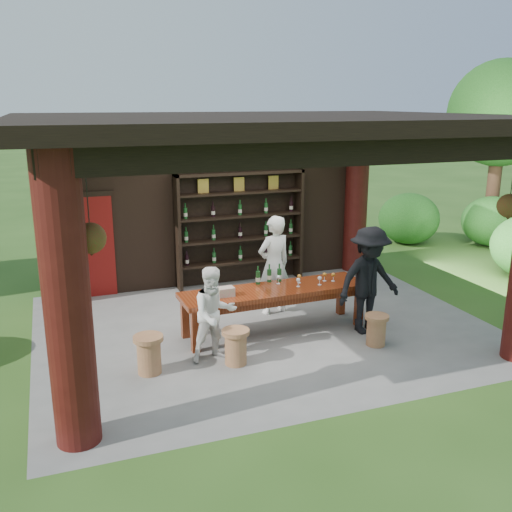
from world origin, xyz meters
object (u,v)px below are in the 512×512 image
object	(u,v)px
tasting_table	(274,295)
stool_near_left	(236,346)
stool_near_right	(376,329)
host	(274,265)
guest_woman	(214,314)
wine_shelf	(240,228)
guest_man	(369,280)
stool_far_left	(149,353)
napkin_basket	(226,292)

from	to	relation	value
tasting_table	stool_near_left	world-z (taller)	tasting_table
tasting_table	stool_near_right	bearing A→B (deg)	-39.64
stool_near_left	host	size ratio (longest dim) A/B	0.30
tasting_table	guest_woman	bearing A→B (deg)	-150.35
wine_shelf	stool_near_left	distance (m)	3.93
tasting_table	stool_near_right	xyz separation A→B (m)	(1.29, -1.07, -0.37)
stool_near_right	stool_near_left	bearing A→B (deg)	176.95
wine_shelf	stool_near_right	world-z (taller)	wine_shelf
guest_woman	guest_man	size ratio (longest dim) A/B	0.80
guest_man	stool_far_left	bearing A→B (deg)	177.53
stool_far_left	guest_man	world-z (taller)	guest_man
host	guest_woman	world-z (taller)	host
stool_near_left	stool_near_right	distance (m)	2.28
tasting_table	wine_shelf	bearing A→B (deg)	83.46
wine_shelf	guest_man	distance (m)	3.41
wine_shelf	stool_near_left	xyz separation A→B (m)	(-1.29, -3.61, -0.90)
host	napkin_basket	distance (m)	1.50
host	guest_man	bearing A→B (deg)	116.91
stool_near_left	stool_far_left	distance (m)	1.24
wine_shelf	guest_man	size ratio (longest dim) A/B	1.50
stool_near_right	napkin_basket	bearing A→B (deg)	155.50
stool_near_right	stool_far_left	size ratio (longest dim) A/B	0.89
stool_far_left	host	bearing A→B (deg)	32.75
wine_shelf	guest_woman	world-z (taller)	wine_shelf
tasting_table	stool_far_left	distance (m)	2.38
wine_shelf	stool_far_left	bearing A→B (deg)	-125.98
napkin_basket	stool_near_right	bearing A→B (deg)	-24.50
stool_near_left	guest_man	size ratio (longest dim) A/B	0.30
wine_shelf	guest_woman	distance (m)	3.72
tasting_table	napkin_basket	size ratio (longest dim) A/B	12.07
wine_shelf	tasting_table	bearing A→B (deg)	-96.54
wine_shelf	host	size ratio (longest dim) A/B	1.50
stool_near_left	guest_man	xyz separation A→B (m)	(2.42, 0.41, 0.61)
guest_woman	host	bearing A→B (deg)	38.18
guest_woman	napkin_basket	distance (m)	0.71
stool_far_left	wine_shelf	bearing A→B (deg)	54.02
stool_far_left	host	xyz separation A→B (m)	(2.53, 1.63, 0.60)
wine_shelf	tasting_table	world-z (taller)	wine_shelf
tasting_table	guest_woman	world-z (taller)	guest_woman
tasting_table	stool_far_left	size ratio (longest dim) A/B	5.62
wine_shelf	guest_woman	xyz separation A→B (m)	(-1.53, -3.36, -0.47)
stool_far_left	napkin_basket	bearing A→B (deg)	27.92
tasting_table	stool_near_left	distance (m)	1.41
stool_near_left	napkin_basket	distance (m)	1.02
guest_man	stool_near_left	bearing A→B (deg)	-177.05
stool_near_left	wine_shelf	bearing A→B (deg)	70.40
wine_shelf	tasting_table	xyz separation A→B (m)	(-0.31, -2.66, -0.55)
guest_man	napkin_basket	xyz separation A→B (m)	(-2.30, 0.45, -0.07)
guest_woman	stool_near_right	bearing A→B (deg)	-14.83
stool_near_right	host	bearing A→B (deg)	117.09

